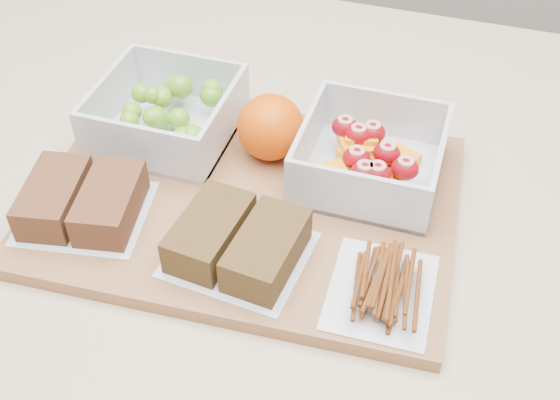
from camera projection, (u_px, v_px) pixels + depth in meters
The scene contains 7 objects.
cutting_board at pixel (247, 202), 0.72m from camera, with size 0.42×0.30×0.02m, color #97653E.
grape_container at pixel (170, 113), 0.77m from camera, with size 0.14×0.14×0.06m.
fruit_container at pixel (370, 159), 0.72m from camera, with size 0.14×0.14×0.06m.
orange at pixel (271, 127), 0.74m from camera, with size 0.07×0.07×0.07m, color #E75205.
sandwich_bag_left at pixel (82, 201), 0.68m from camera, with size 0.14×0.13×0.04m.
sandwich_bag_center at pixel (238, 242), 0.64m from camera, with size 0.13×0.12×0.04m.
pretzel_bag at pixel (382, 284), 0.62m from camera, with size 0.09×0.11×0.03m.
Camera 1 is at (0.16, -0.49, 1.41)m, focal length 45.00 mm.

